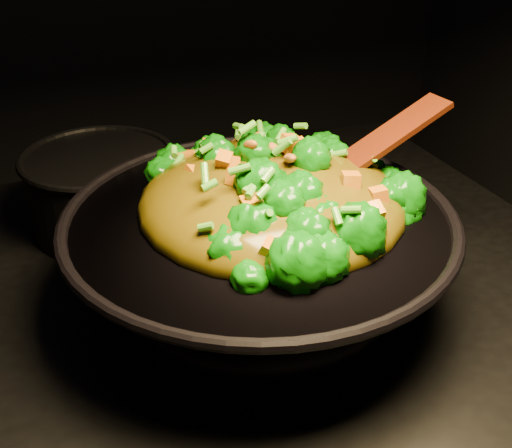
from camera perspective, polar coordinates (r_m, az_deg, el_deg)
name	(u,v)px	position (r m, az deg, el deg)	size (l,w,h in m)	color
wok	(259,262)	(0.79, 0.28, -3.40)	(0.46, 0.46, 0.13)	black
stir_fry	(272,166)	(0.76, 1.45, 5.18)	(0.32, 0.32, 0.11)	#0C5E06
spatula	(356,158)	(0.81, 8.92, 5.79)	(0.28, 0.04, 0.01)	#341008
back_pot	(102,191)	(0.99, -13.54, 2.90)	(0.22, 0.22, 0.12)	black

